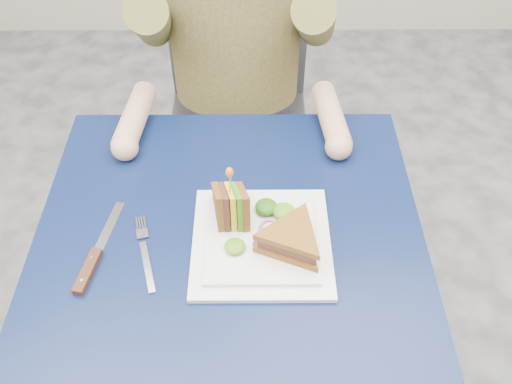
{
  "coord_description": "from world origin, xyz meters",
  "views": [
    {
      "loc": [
        0.05,
        -0.64,
        1.55
      ],
      "look_at": [
        0.05,
        0.04,
        0.82
      ],
      "focal_mm": 38.0,
      "sensor_mm": 36.0,
      "label": 1
    }
  ],
  "objects_px": {
    "table": "(231,263)",
    "sandwich_flat": "(292,239)",
    "plate": "(261,241)",
    "sandwich_upright": "(231,207)",
    "chair": "(238,92)",
    "fork": "(146,255)",
    "knife": "(92,262)"
  },
  "relations": [
    {
      "from": "sandwich_flat",
      "to": "plate",
      "type": "bearing_deg",
      "value": 155.56
    },
    {
      "from": "table",
      "to": "sandwich_flat",
      "type": "xyz_separation_m",
      "value": [
        0.12,
        -0.04,
        0.12
      ]
    },
    {
      "from": "table",
      "to": "fork",
      "type": "distance_m",
      "value": 0.18
    },
    {
      "from": "sandwich_flat",
      "to": "fork",
      "type": "xyz_separation_m",
      "value": [
        -0.27,
        -0.0,
        -0.04
      ]
    },
    {
      "from": "sandwich_upright",
      "to": "fork",
      "type": "height_order",
      "value": "sandwich_upright"
    },
    {
      "from": "sandwich_flat",
      "to": "chair",
      "type": "bearing_deg",
      "value": 98.79
    },
    {
      "from": "chair",
      "to": "plate",
      "type": "xyz_separation_m",
      "value": [
        0.06,
        -0.73,
        0.2
      ]
    },
    {
      "from": "chair",
      "to": "fork",
      "type": "height_order",
      "value": "chair"
    },
    {
      "from": "fork",
      "to": "knife",
      "type": "xyz_separation_m",
      "value": [
        -0.09,
        -0.02,
        0.0
      ]
    },
    {
      "from": "plate",
      "to": "sandwich_upright",
      "type": "xyz_separation_m",
      "value": [
        -0.06,
        0.04,
        0.05
      ]
    },
    {
      "from": "chair",
      "to": "sandwich_upright",
      "type": "bearing_deg",
      "value": -89.57
    },
    {
      "from": "table",
      "to": "chair",
      "type": "relative_size",
      "value": 0.81
    },
    {
      "from": "plate",
      "to": "sandwich_upright",
      "type": "bearing_deg",
      "value": 141.49
    },
    {
      "from": "fork",
      "to": "table",
      "type": "bearing_deg",
      "value": 13.89
    },
    {
      "from": "sandwich_flat",
      "to": "fork",
      "type": "bearing_deg",
      "value": -179.64
    },
    {
      "from": "table",
      "to": "sandwich_upright",
      "type": "xyz_separation_m",
      "value": [
        0.01,
        0.03,
        0.13
      ]
    },
    {
      "from": "table",
      "to": "chair",
      "type": "distance_m",
      "value": 0.73
    },
    {
      "from": "sandwich_upright",
      "to": "knife",
      "type": "distance_m",
      "value": 0.27
    },
    {
      "from": "sandwich_upright",
      "to": "fork",
      "type": "relative_size",
      "value": 0.77
    },
    {
      "from": "plate",
      "to": "fork",
      "type": "bearing_deg",
      "value": -172.96
    },
    {
      "from": "table",
      "to": "plate",
      "type": "xyz_separation_m",
      "value": [
        0.06,
        -0.01,
        0.09
      ]
    },
    {
      "from": "sandwich_upright",
      "to": "sandwich_flat",
      "type": "bearing_deg",
      "value": -32.11
    },
    {
      "from": "chair",
      "to": "sandwich_upright",
      "type": "distance_m",
      "value": 0.73
    },
    {
      "from": "table",
      "to": "fork",
      "type": "height_order",
      "value": "fork"
    },
    {
      "from": "chair",
      "to": "knife",
      "type": "bearing_deg",
      "value": -107.77
    },
    {
      "from": "plate",
      "to": "knife",
      "type": "height_order",
      "value": "plate"
    },
    {
      "from": "plate",
      "to": "sandwich_flat",
      "type": "bearing_deg",
      "value": -24.44
    },
    {
      "from": "knife",
      "to": "sandwich_upright",
      "type": "bearing_deg",
      "value": 19.84
    },
    {
      "from": "sandwich_flat",
      "to": "fork",
      "type": "distance_m",
      "value": 0.27
    },
    {
      "from": "table",
      "to": "sandwich_upright",
      "type": "bearing_deg",
      "value": 81.25
    },
    {
      "from": "plate",
      "to": "knife",
      "type": "bearing_deg",
      "value": -171.45
    },
    {
      "from": "table",
      "to": "sandwich_flat",
      "type": "distance_m",
      "value": 0.17
    }
  ]
}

